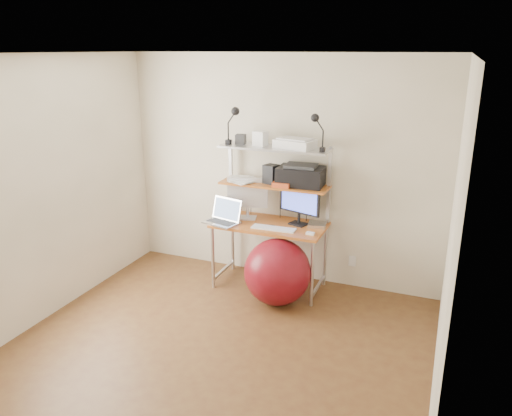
{
  "coord_description": "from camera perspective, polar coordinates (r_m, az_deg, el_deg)",
  "views": [
    {
      "loc": [
        1.75,
        -3.3,
        2.54
      ],
      "look_at": [
        -0.04,
        1.15,
        1.0
      ],
      "focal_mm": 35.0,
      "sensor_mm": 36.0,
      "label": 1
    }
  ],
  "objects": [
    {
      "name": "clip_lamp_left",
      "position": [
        5.33,
        -2.55,
        10.32
      ],
      "size": [
        0.16,
        0.09,
        0.4
      ],
      "color": "black",
      "rests_on": "top_shelf"
    },
    {
      "name": "monitor_silver",
      "position": [
        5.46,
        -0.99,
        1.49
      ],
      "size": [
        0.44,
        0.2,
        0.49
      ],
      "rotation": [
        0.0,
        0.0,
        0.26
      ],
      "color": "silver",
      "rests_on": "desktop"
    },
    {
      "name": "phone",
      "position": [
        5.24,
        1.72,
        -2.2
      ],
      "size": [
        0.09,
        0.13,
        0.01
      ],
      "primitive_type": "cube",
      "rotation": [
        0.0,
        0.0,
        0.26
      ],
      "color": "black",
      "rests_on": "desktop"
    },
    {
      "name": "laptop",
      "position": [
        5.4,
        -3.66,
        -1.07
      ],
      "size": [
        0.43,
        0.38,
        0.32
      ],
      "rotation": [
        0.0,
        0.0,
        -0.25
      ],
      "color": "silver",
      "rests_on": "desktop"
    },
    {
      "name": "printer",
      "position": [
        5.28,
        5.14,
        3.72
      ],
      "size": [
        0.49,
        0.35,
        0.23
      ],
      "rotation": [
        0.0,
        0.0,
        0.05
      ],
      "color": "black",
      "rests_on": "mid_shelf"
    },
    {
      "name": "wall_outlet",
      "position": [
        5.62,
        10.96,
        -5.98
      ],
      "size": [
        0.08,
        0.01,
        0.12
      ],
      "primitive_type": "cube",
      "color": "silver",
      "rests_on": "room"
    },
    {
      "name": "room",
      "position": [
        3.95,
        -5.7,
        -1.3
      ],
      "size": [
        3.6,
        3.6,
        3.6
      ],
      "color": "brown",
      "rests_on": "ground"
    },
    {
      "name": "scanner",
      "position": [
        5.2,
        4.48,
        7.38
      ],
      "size": [
        0.44,
        0.33,
        0.1
      ],
      "rotation": [
        0.0,
        0.0,
        -0.2
      ],
      "color": "silver",
      "rests_on": "top_shelf"
    },
    {
      "name": "mac_mini",
      "position": [
        5.32,
        7.01,
        -1.89
      ],
      "size": [
        0.21,
        0.21,
        0.04
      ],
      "primitive_type": "cube",
      "rotation": [
        0.0,
        0.0,
        0.16
      ],
      "color": "silver",
      "rests_on": "desktop"
    },
    {
      "name": "paper_stack",
      "position": [
        5.48,
        -1.55,
        3.28
      ],
      "size": [
        0.39,
        0.41,
        0.02
      ],
      "color": "white",
      "rests_on": "mid_shelf"
    },
    {
      "name": "monitor_black",
      "position": [
        5.29,
        4.97,
        0.7
      ],
      "size": [
        0.48,
        0.2,
        0.49
      ],
      "rotation": [
        0.0,
        0.0,
        -0.3
      ],
      "color": "black",
      "rests_on": "desktop"
    },
    {
      "name": "computer_desk",
      "position": [
        5.35,
        1.82,
        0.6
      ],
      "size": [
        1.2,
        0.6,
        1.57
      ],
      "color": "#BD5D24",
      "rests_on": "ground"
    },
    {
      "name": "mouse",
      "position": [
        5.07,
        6.22,
        -2.91
      ],
      "size": [
        0.09,
        0.05,
        0.02
      ],
      "primitive_type": "cube",
      "rotation": [
        0.0,
        0.0,
        -0.05
      ],
      "color": "silver",
      "rests_on": "desktop"
    },
    {
      "name": "red_box",
      "position": [
        5.22,
        2.98,
        2.69
      ],
      "size": [
        0.19,
        0.12,
        0.05
      ],
      "primitive_type": "cube",
      "rotation": [
        0.0,
        0.0,
        0.0
      ],
      "color": "#B9431D",
      "rests_on": "mid_shelf"
    },
    {
      "name": "box_white",
      "position": [
        5.3,
        0.49,
        7.94
      ],
      "size": [
        0.15,
        0.14,
        0.15
      ],
      "primitive_type": "cube",
      "rotation": [
        0.0,
        0.0,
        -0.22
      ],
      "color": "silver",
      "rests_on": "top_shelf"
    },
    {
      "name": "exercise_ball",
      "position": [
        5.17,
        2.46,
        -7.3
      ],
      "size": [
        0.69,
        0.69,
        0.69
      ],
      "primitive_type": "sphere",
      "color": "maroon",
      "rests_on": "floor"
    },
    {
      "name": "nas_cube",
      "position": [
        5.35,
        1.75,
        3.9
      ],
      "size": [
        0.17,
        0.17,
        0.2
      ],
      "primitive_type": "cube",
      "rotation": [
        0.0,
        0.0,
        -0.29
      ],
      "color": "black",
      "rests_on": "mid_shelf"
    },
    {
      "name": "box_grey",
      "position": [
        5.42,
        -1.76,
        7.87
      ],
      "size": [
        0.12,
        0.12,
        0.1
      ],
      "primitive_type": "cube",
      "rotation": [
        0.0,
        0.0,
        0.16
      ],
      "color": "#313134",
      "rests_on": "top_shelf"
    },
    {
      "name": "keyboard",
      "position": [
        5.2,
        2.02,
        -2.34
      ],
      "size": [
        0.47,
        0.15,
        0.01
      ],
      "primitive_type": "cube",
      "rotation": [
        0.0,
        0.0,
        0.03
      ],
      "color": "silver",
      "rests_on": "desktop"
    },
    {
      "name": "clip_lamp_right",
      "position": [
        5.01,
        6.94,
        9.5
      ],
      "size": [
        0.15,
        0.08,
        0.38
      ],
      "color": "black",
      "rests_on": "top_shelf"
    }
  ]
}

